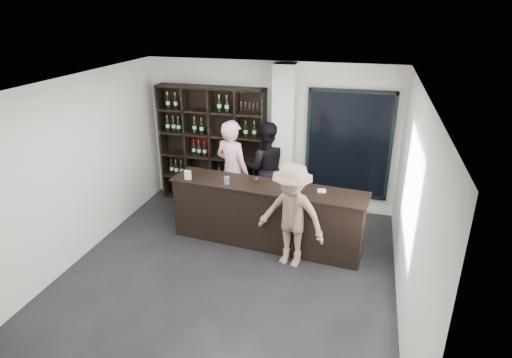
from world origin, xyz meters
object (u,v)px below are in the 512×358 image
(taster_pink, at_px, (232,171))
(customer, at_px, (291,216))
(wine_shelf, at_px, (212,146))
(taster_black, at_px, (267,168))
(tasting_counter, at_px, (267,215))

(taster_pink, relative_size, customer, 1.14)
(wine_shelf, xyz_separation_m, taster_black, (1.20, -0.25, -0.27))
(tasting_counter, distance_m, taster_black, 1.31)
(tasting_counter, distance_m, customer, 0.78)
(taster_pink, height_order, customer, taster_pink)
(tasting_counter, bearing_deg, wine_shelf, 141.30)
(wine_shelf, bearing_deg, tasting_counter, -44.32)
(tasting_counter, relative_size, customer, 1.94)
(customer, bearing_deg, wine_shelf, 150.68)
(tasting_counter, bearing_deg, taster_pink, 143.94)
(tasting_counter, bearing_deg, customer, -38.87)
(tasting_counter, height_order, taster_black, taster_black)
(customer, bearing_deg, taster_pink, 152.27)
(wine_shelf, distance_m, taster_pink, 1.00)
(wine_shelf, height_order, customer, wine_shelf)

